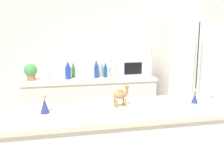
{
  "coord_description": "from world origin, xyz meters",
  "views": [
    {
      "loc": [
        -0.74,
        -1.2,
        1.6
      ],
      "look_at": [
        -0.18,
        1.45,
        1.1
      ],
      "focal_mm": 40.0,
      "sensor_mm": 36.0,
      "label": 1
    }
  ],
  "objects_px": {
    "back_bottle_6": "(96,69)",
    "back_bottle_5": "(112,69)",
    "refrigerator": "(184,76)",
    "back_bottle_4": "(101,67)",
    "wise_man_figurine_crimson": "(45,104)",
    "back_bottle_1": "(105,70)",
    "back_bottle_0": "(68,70)",
    "microwave": "(132,66)",
    "camel_figurine": "(121,94)",
    "potted_plant": "(31,71)",
    "paper_towel_roll": "(44,70)",
    "wise_man_figurine_blue": "(195,97)",
    "back_bottle_3": "(73,70)",
    "back_bottle_2": "(111,69)"
  },
  "relations": [
    {
      "from": "back_bottle_6",
      "to": "back_bottle_5",
      "type": "bearing_deg",
      "value": 8.39
    },
    {
      "from": "paper_towel_roll",
      "to": "wise_man_figurine_crimson",
      "type": "bearing_deg",
      "value": -86.55
    },
    {
      "from": "back_bottle_1",
      "to": "back_bottle_5",
      "type": "height_order",
      "value": "back_bottle_5"
    },
    {
      "from": "microwave",
      "to": "back_bottle_2",
      "type": "height_order",
      "value": "microwave"
    },
    {
      "from": "refrigerator",
      "to": "wise_man_figurine_blue",
      "type": "relative_size",
      "value": 14.63
    },
    {
      "from": "paper_towel_roll",
      "to": "microwave",
      "type": "distance_m",
      "value": 1.31
    },
    {
      "from": "potted_plant",
      "to": "wise_man_figurine_crimson",
      "type": "xyz_separation_m",
      "value": [
        0.29,
        -1.82,
        0.06
      ]
    },
    {
      "from": "back_bottle_6",
      "to": "camel_figurine",
      "type": "bearing_deg",
      "value": -92.36
    },
    {
      "from": "potted_plant",
      "to": "wise_man_figurine_crimson",
      "type": "bearing_deg",
      "value": -81.09
    },
    {
      "from": "potted_plant",
      "to": "back_bottle_5",
      "type": "bearing_deg",
      "value": 1.83
    },
    {
      "from": "paper_towel_roll",
      "to": "wise_man_figurine_crimson",
      "type": "distance_m",
      "value": 1.86
    },
    {
      "from": "refrigerator",
      "to": "back_bottle_1",
      "type": "relative_size",
      "value": 7.51
    },
    {
      "from": "paper_towel_roll",
      "to": "back_bottle_1",
      "type": "bearing_deg",
      "value": -1.17
    },
    {
      "from": "microwave",
      "to": "back_bottle_2",
      "type": "bearing_deg",
      "value": 169.04
    },
    {
      "from": "wise_man_figurine_crimson",
      "to": "back_bottle_6",
      "type": "bearing_deg",
      "value": 70.95
    },
    {
      "from": "back_bottle_0",
      "to": "back_bottle_2",
      "type": "relative_size",
      "value": 1.14
    },
    {
      "from": "microwave",
      "to": "camel_figurine",
      "type": "height_order",
      "value": "camel_figurine"
    },
    {
      "from": "refrigerator",
      "to": "back_bottle_4",
      "type": "xyz_separation_m",
      "value": [
        -1.31,
        0.12,
        0.18
      ]
    },
    {
      "from": "potted_plant",
      "to": "back_bottle_3",
      "type": "relative_size",
      "value": 1.02
    },
    {
      "from": "back_bottle_1",
      "to": "back_bottle_0",
      "type": "bearing_deg",
      "value": -178.05
    },
    {
      "from": "refrigerator",
      "to": "wise_man_figurine_crimson",
      "type": "distance_m",
      "value": 2.71
    },
    {
      "from": "potted_plant",
      "to": "back_bottle_6",
      "type": "bearing_deg",
      "value": 0.06
    },
    {
      "from": "back_bottle_1",
      "to": "back_bottle_4",
      "type": "relative_size",
      "value": 0.75
    },
    {
      "from": "potted_plant",
      "to": "wise_man_figurine_crimson",
      "type": "distance_m",
      "value": 1.84
    },
    {
      "from": "back_bottle_3",
      "to": "camel_figurine",
      "type": "bearing_deg",
      "value": -82.45
    },
    {
      "from": "paper_towel_roll",
      "to": "back_bottle_1",
      "type": "relative_size",
      "value": 1.12
    },
    {
      "from": "potted_plant",
      "to": "back_bottle_4",
      "type": "bearing_deg",
      "value": 5.44
    },
    {
      "from": "paper_towel_roll",
      "to": "camel_figurine",
      "type": "xyz_separation_m",
      "value": [
        0.67,
        -1.82,
        0.09
      ]
    },
    {
      "from": "back_bottle_1",
      "to": "back_bottle_3",
      "type": "bearing_deg",
      "value": 168.08
    },
    {
      "from": "back_bottle_0",
      "to": "back_bottle_6",
      "type": "xyz_separation_m",
      "value": [
        0.41,
        0.0,
        0.0
      ]
    },
    {
      "from": "back_bottle_3",
      "to": "wise_man_figurine_blue",
      "type": "xyz_separation_m",
      "value": [
        0.85,
        -1.93,
        0.07
      ]
    },
    {
      "from": "back_bottle_6",
      "to": "wise_man_figurine_crimson",
      "type": "xyz_separation_m",
      "value": [
        -0.63,
        -1.82,
        0.06
      ]
    },
    {
      "from": "back_bottle_1",
      "to": "back_bottle_3",
      "type": "xyz_separation_m",
      "value": [
        -0.46,
        0.1,
        0.0
      ]
    },
    {
      "from": "back_bottle_2",
      "to": "back_bottle_6",
      "type": "bearing_deg",
      "value": -152.71
    },
    {
      "from": "refrigerator",
      "to": "camel_figurine",
      "type": "bearing_deg",
      "value": -129.62
    },
    {
      "from": "microwave",
      "to": "back_bottle_0",
      "type": "distance_m",
      "value": 0.98
    },
    {
      "from": "back_bottle_4",
      "to": "back_bottle_5",
      "type": "distance_m",
      "value": 0.18
    },
    {
      "from": "paper_towel_roll",
      "to": "microwave",
      "type": "xyz_separation_m",
      "value": [
        1.31,
        0.03,
        0.01
      ]
    },
    {
      "from": "microwave",
      "to": "back_bottle_2",
      "type": "xyz_separation_m",
      "value": [
        -0.32,
        0.06,
        -0.03
      ]
    },
    {
      "from": "wise_man_figurine_blue",
      "to": "back_bottle_0",
      "type": "bearing_deg",
      "value": 117.21
    },
    {
      "from": "back_bottle_2",
      "to": "back_bottle_3",
      "type": "bearing_deg",
      "value": -178.6
    },
    {
      "from": "back_bottle_3",
      "to": "back_bottle_4",
      "type": "relative_size",
      "value": 0.76
    },
    {
      "from": "back_bottle_2",
      "to": "back_bottle_5",
      "type": "bearing_deg",
      "value": -93.12
    },
    {
      "from": "paper_towel_roll",
      "to": "back_bottle_1",
      "type": "height_order",
      "value": "paper_towel_roll"
    },
    {
      "from": "back_bottle_5",
      "to": "camel_figurine",
      "type": "distance_m",
      "value": 1.86
    },
    {
      "from": "potted_plant",
      "to": "back_bottle_4",
      "type": "xyz_separation_m",
      "value": [
        0.99,
        0.09,
        0.02
      ]
    },
    {
      "from": "potted_plant",
      "to": "back_bottle_1",
      "type": "bearing_deg",
      "value": 0.97
    },
    {
      "from": "paper_towel_roll",
      "to": "wise_man_figurine_blue",
      "type": "distance_m",
      "value": 2.24
    },
    {
      "from": "microwave",
      "to": "back_bottle_4",
      "type": "height_order",
      "value": "back_bottle_4"
    },
    {
      "from": "refrigerator",
      "to": "back_bottle_0",
      "type": "xyz_separation_m",
      "value": [
        -1.79,
        0.03,
        0.15
      ]
    }
  ]
}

